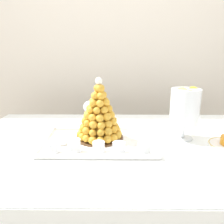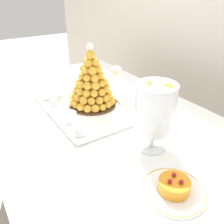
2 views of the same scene
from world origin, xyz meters
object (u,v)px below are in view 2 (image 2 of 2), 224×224
object	(u,v)px
croquembouche	(92,82)
fruit_tart_plate	(174,188)
dessert_cup_mid_right	(70,118)
dessert_cup_right	(80,129)
dessert_cup_left	(48,95)
macaron_goblet	(155,108)
dessert_cup_centre	(64,109)
wine_glass	(117,73)
dessert_cup_mid_left	(55,100)
serving_tray	(84,108)
creme_brulee_ramekin	(68,92)

from	to	relation	value
croquembouche	fruit_tart_plate	xyz separation A→B (m)	(0.64, -0.07, -0.12)
croquembouche	dessert_cup_mid_right	world-z (taller)	croquembouche
dessert_cup_right	dessert_cup_left	bearing A→B (deg)	178.71
croquembouche	macaron_goblet	distance (m)	0.44
dessert_cup_centre	wine_glass	size ratio (longest dim) A/B	0.34
dessert_cup_mid_left	macaron_goblet	size ratio (longest dim) A/B	0.20
dessert_cup_left	serving_tray	bearing A→B (deg)	30.16
dessert_cup_mid_right	creme_brulee_ramekin	world-z (taller)	dessert_cup_mid_right
dessert_cup_right	croquembouche	bearing A→B (deg)	139.84
croquembouche	dessert_cup_mid_right	xyz separation A→B (m)	(0.10, -0.17, -0.10)
croquembouche	creme_brulee_ramekin	size ratio (longest dim) A/B	3.38
macaron_goblet	serving_tray	bearing A→B (deg)	-171.04
dessert_cup_mid_left	croquembouche	bearing A→B (deg)	57.30
dessert_cup_left	creme_brulee_ramekin	size ratio (longest dim) A/B	0.57
fruit_tart_plate	dessert_cup_centre	bearing A→B (deg)	-172.32
serving_tray	fruit_tart_plate	bearing A→B (deg)	-2.23
dessert_cup_mid_right	wine_glass	distance (m)	0.41
croquembouche	wine_glass	world-z (taller)	croquembouche
serving_tray	creme_brulee_ramekin	distance (m)	0.19
dessert_cup_left	wine_glass	world-z (taller)	wine_glass
dessert_cup_centre	wine_glass	world-z (taller)	wine_glass
creme_brulee_ramekin	wine_glass	world-z (taller)	wine_glass
creme_brulee_ramekin	macaron_goblet	bearing A→B (deg)	6.76
dessert_cup_left	creme_brulee_ramekin	xyz separation A→B (m)	(0.01, 0.11, -0.01)
serving_tray	dessert_cup_mid_left	xyz separation A→B (m)	(-0.10, -0.11, 0.03)
dessert_cup_left	wine_glass	bearing A→B (deg)	70.98
fruit_tart_plate	dessert_cup_right	bearing A→B (deg)	-166.93
serving_tray	fruit_tart_plate	xyz separation A→B (m)	(0.64, -0.02, 0.01)
wine_glass	croquembouche	bearing A→B (deg)	-69.76
dessert_cup_centre	creme_brulee_ramekin	size ratio (longest dim) A/B	0.60
serving_tray	dessert_cup_mid_right	world-z (taller)	dessert_cup_mid_right
dessert_cup_mid_left	dessert_cup_centre	distance (m)	0.11
dessert_cup_centre	fruit_tart_plate	bearing A→B (deg)	7.68
dessert_cup_centre	dessert_cup_mid_left	bearing A→B (deg)	-179.88
dessert_cup_right	creme_brulee_ramekin	xyz separation A→B (m)	(-0.39, 0.12, -0.01)
dessert_cup_mid_left	wine_glass	xyz separation A→B (m)	(0.03, 0.36, 0.08)
serving_tray	croquembouche	distance (m)	0.14
croquembouche	serving_tray	bearing A→B (deg)	-88.43
dessert_cup_left	dessert_cup_centre	world-z (taller)	same
macaron_goblet	fruit_tart_plate	bearing A→B (deg)	-24.32
fruit_tart_plate	serving_tray	bearing A→B (deg)	177.77
creme_brulee_ramekin	fruit_tart_plate	size ratio (longest dim) A/B	0.46
croquembouche	wine_glass	size ratio (longest dim) A/B	1.95
dessert_cup_right	fruit_tart_plate	size ratio (longest dim) A/B	0.29
serving_tray	creme_brulee_ramekin	bearing A→B (deg)	-178.38
dessert_cup_centre	dessert_cup_left	bearing A→B (deg)	-178.36
dessert_cup_right	macaron_goblet	distance (m)	0.33
dessert_cup_left	macaron_goblet	world-z (taller)	macaron_goblet
dessert_cup_mid_left	macaron_goblet	bearing A→B (deg)	18.45
dessert_cup_centre	dessert_cup_right	bearing A→B (deg)	-4.27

